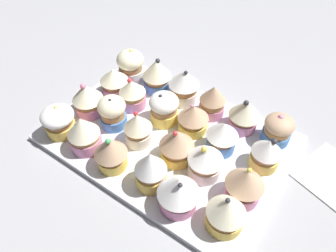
{
  "coord_description": "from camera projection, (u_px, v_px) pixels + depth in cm",
  "views": [
    {
      "loc": [
        -23.31,
        33.56,
        48.21
      ],
      "look_at": [
        0.0,
        0.0,
        4.2
      ],
      "focal_mm": 33.8,
      "sensor_mm": 36.0,
      "label": 1
    }
  ],
  "objects": [
    {
      "name": "cupcake_22",
      "position": [
        84.0,
        133.0,
        0.58
      ],
      "size": [
        5.98,
        5.98,
        7.58
      ],
      "color": "pink",
      "rests_on": "baking_tray"
    },
    {
      "name": "cupcake_12",
      "position": [
        245.0,
        185.0,
        0.5
      ],
      "size": [
        6.39,
        6.39,
        7.46
      ],
      "color": "pink",
      "rests_on": "baking_tray"
    },
    {
      "name": "ground_plane",
      "position": [
        168.0,
        145.0,
        0.64
      ],
      "size": [
        180.0,
        180.0,
        3.0
      ],
      "primitive_type": "cube",
      "color": "#9E9EA3"
    },
    {
      "name": "cupcake_17",
      "position": [
        88.0,
        98.0,
        0.64
      ],
      "size": [
        6.32,
        6.32,
        7.48
      ],
      "color": "pink",
      "rests_on": "baking_tray"
    },
    {
      "name": "cupcake_11",
      "position": [
        114.0,
        81.0,
        0.69
      ],
      "size": [
        6.13,
        6.13,
        6.57
      ],
      "color": "pink",
      "rests_on": "baking_tray"
    },
    {
      "name": "napkin",
      "position": [
        333.0,
        175.0,
        0.57
      ],
      "size": [
        13.42,
        14.34,
        0.6
      ],
      "primitive_type": "cube",
      "rotation": [
        0.0,
        0.0,
        -0.29
      ],
      "color": "white",
      "rests_on": "ground_plane"
    },
    {
      "name": "cupcake_6",
      "position": [
        266.0,
        153.0,
        0.55
      ],
      "size": [
        5.36,
        5.36,
        6.9
      ],
      "color": "#EFC651",
      "rests_on": "baking_tray"
    },
    {
      "name": "cupcake_8",
      "position": [
        193.0,
        118.0,
        0.61
      ],
      "size": [
        6.04,
        6.04,
        6.48
      ],
      "color": "#EFC651",
      "rests_on": "baking_tray"
    },
    {
      "name": "cupcake_20",
      "position": [
        151.0,
        169.0,
        0.52
      ],
      "size": [
        5.49,
        5.49,
        8.1
      ],
      "color": "#EFC651",
      "rests_on": "baking_tray"
    },
    {
      "name": "cupcake_21",
      "position": [
        111.0,
        152.0,
        0.55
      ],
      "size": [
        5.92,
        5.92,
        7.54
      ],
      "color": "#EFC651",
      "rests_on": "baking_tray"
    },
    {
      "name": "cupcake_3",
      "position": [
        184.0,
        85.0,
        0.67
      ],
      "size": [
        6.57,
        6.57,
        7.93
      ],
      "color": "white",
      "rests_on": "baking_tray"
    },
    {
      "name": "cupcake_4",
      "position": [
        157.0,
        74.0,
        0.69
      ],
      "size": [
        6.42,
        6.42,
        7.87
      ],
      "color": "#477AC6",
      "rests_on": "baking_tray"
    },
    {
      "name": "cupcake_2",
      "position": [
        213.0,
        101.0,
        0.64
      ],
      "size": [
        5.36,
        5.36,
        7.33
      ],
      "color": "pink",
      "rests_on": "baking_tray"
    },
    {
      "name": "cupcake_15",
      "position": [
        138.0,
        128.0,
        0.59
      ],
      "size": [
        5.43,
        5.43,
        7.3
      ],
      "color": "white",
      "rests_on": "baking_tray"
    },
    {
      "name": "cupcake_18",
      "position": [
        226.0,
        212.0,
        0.47
      ],
      "size": [
        6.13,
        6.13,
        7.03
      ],
      "color": "#EFC651",
      "rests_on": "baking_tray"
    },
    {
      "name": "cupcake_1",
      "position": [
        245.0,
        114.0,
        0.61
      ],
      "size": [
        6.14,
        6.14,
        7.43
      ],
      "color": "pink",
      "rests_on": "baking_tray"
    },
    {
      "name": "cupcake_19",
      "position": [
        178.0,
        192.0,
        0.49
      ],
      "size": [
        6.87,
        6.87,
        7.44
      ],
      "color": "pink",
      "rests_on": "baking_tray"
    },
    {
      "name": "cupcake_14",
      "position": [
        177.0,
        144.0,
        0.56
      ],
      "size": [
        6.34,
        6.34,
        7.6
      ],
      "color": "#EFC651",
      "rests_on": "baking_tray"
    },
    {
      "name": "cupcake_0",
      "position": [
        278.0,
        129.0,
        0.59
      ],
      "size": [
        5.62,
        5.62,
        6.34
      ],
      "color": "#477AC6",
      "rests_on": "baking_tray"
    },
    {
      "name": "cupcake_5",
      "position": [
        131.0,
        65.0,
        0.72
      ],
      "size": [
        6.15,
        6.15,
        7.62
      ],
      "color": "white",
      "rests_on": "baking_tray"
    },
    {
      "name": "cupcake_16",
      "position": [
        112.0,
        112.0,
        0.62
      ],
      "size": [
        5.54,
        5.54,
        7.16
      ],
      "color": "#477AC6",
      "rests_on": "baking_tray"
    },
    {
      "name": "cupcake_13",
      "position": [
        205.0,
        161.0,
        0.54
      ],
      "size": [
        6.19,
        6.19,
        7.11
      ],
      "color": "white",
      "rests_on": "baking_tray"
    },
    {
      "name": "cupcake_10",
      "position": [
        132.0,
        93.0,
        0.66
      ],
      "size": [
        5.59,
        5.59,
        6.92
      ],
      "color": "pink",
      "rests_on": "baking_tray"
    },
    {
      "name": "cupcake_7",
      "position": [
        222.0,
        136.0,
        0.58
      ],
      "size": [
        5.94,
        5.94,
        6.74
      ],
      "color": "#477AC6",
      "rests_on": "baking_tray"
    },
    {
      "name": "cupcake_9",
      "position": [
        164.0,
        108.0,
        0.63
      ],
      "size": [
        5.94,
        5.94,
        7.01
      ],
      "color": "#EFC651",
      "rests_on": "baking_tray"
    },
    {
      "name": "baking_tray",
      "position": [
        168.0,
        138.0,
        0.63
      ],
      "size": [
        45.45,
        31.44,
        1.2
      ],
      "color": "silver",
      "rests_on": "ground_plane"
    },
    {
      "name": "cupcake_23",
      "position": [
        59.0,
        120.0,
        0.61
      ],
      "size": [
        6.41,
        6.41,
        6.3
      ],
      "color": "#EFC651",
      "rests_on": "baking_tray"
    }
  ]
}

